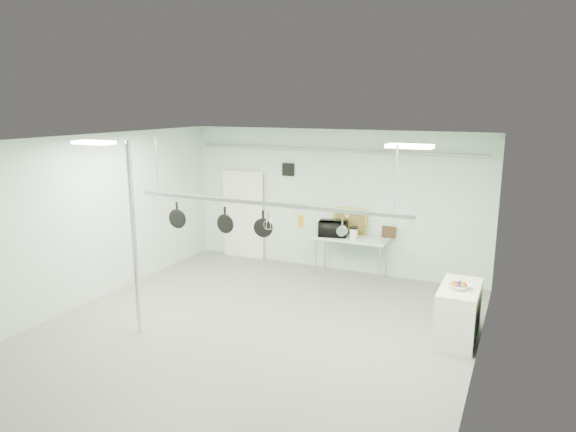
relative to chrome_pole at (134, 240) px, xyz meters
The scene contains 25 objects.
floor 2.41m from the chrome_pole, 19.44° to the left, with size 8.00×8.00×0.00m, color gray.
ceiling 2.40m from the chrome_pole, 19.44° to the left, with size 7.00×8.00×0.02m, color silver.
back_wall 4.89m from the chrome_pole, 69.68° to the left, with size 7.00×0.02×3.20m, color #A2C3B1.
right_wall 5.22m from the chrome_pole, ahead, with size 0.02×8.00×3.20m, color #A2C3B1.
door 4.61m from the chrome_pole, 97.53° to the left, with size 1.10×0.10×2.20m, color silver.
wall_vent 4.65m from the chrome_pole, 82.52° to the left, with size 0.30×0.04×0.30m, color black.
conduit_pipe 4.95m from the chrome_pole, 69.30° to the left, with size 0.07×0.07×6.60m, color gray.
chrome_pole is the anchor object (origin of this frame).
prep_table 4.85m from the chrome_pole, 61.29° to the left, with size 1.60×0.70×0.91m.
side_cabinet 5.37m from the chrome_pole, 22.41° to the left, with size 0.60×1.20×0.90m, color silver.
pot_rack 2.19m from the chrome_pole, 25.35° to the left, with size 4.80×0.06×1.00m.
light_panel_left 1.65m from the chrome_pole, 158.20° to the right, with size 0.65×0.30×0.05m, color white.
light_panel_right 4.55m from the chrome_pole, 16.31° to the left, with size 0.65×0.30×0.05m, color white.
microwave 4.58m from the chrome_pole, 65.28° to the left, with size 0.61×0.42×0.34m, color black.
coffee_canister 4.75m from the chrome_pole, 59.52° to the left, with size 0.17×0.17×0.23m, color silver.
painting_large 5.01m from the chrome_pole, 64.40° to the left, with size 0.78×0.05×0.58m, color gold.
painting_small 5.46m from the chrome_pole, 55.90° to the left, with size 0.30×0.04×0.25m, color #311D11.
fruit_bowl 5.24m from the chrome_pole, 21.32° to the left, with size 0.34×0.34×0.08m, color white.
skillet_left 0.95m from the chrome_pole, 78.15° to the left, with size 0.34×0.06×0.47m, color black, non-canonical shape.
skillet_mid 1.50m from the chrome_pole, 37.59° to the left, with size 0.32×0.06×0.43m, color black, non-canonical shape.
skillet_right 2.11m from the chrome_pole, 25.53° to the left, with size 0.31×0.06×0.42m, color black, non-canonical shape.
whisk 2.21m from the chrome_pole, 24.36° to the left, with size 0.17×0.17×0.31m, color #AFAFB4, non-canonical shape.
grater 2.73m from the chrome_pole, 19.42° to the left, with size 0.09×0.02×0.22m, color #F0A71C, non-canonical shape.
saucepan 3.36m from the chrome_pole, 15.60° to the left, with size 0.15×0.10×0.28m, color silver, non-canonical shape.
fruit_cluster 5.24m from the chrome_pole, 21.32° to the left, with size 0.24×0.24×0.09m, color maroon, non-canonical shape.
Camera 1 is at (3.96, -6.77, 3.76)m, focal length 32.00 mm.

